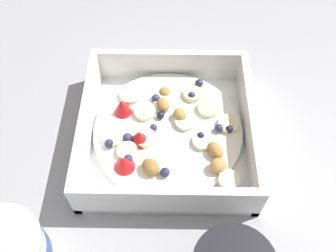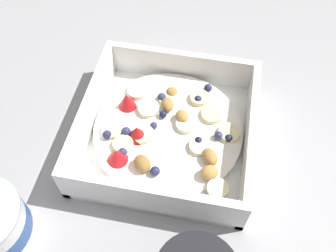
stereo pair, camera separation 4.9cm
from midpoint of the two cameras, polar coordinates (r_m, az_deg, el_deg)
name	(u,v)px [view 1 (the left image)]	position (r m, az deg, el deg)	size (l,w,h in m)	color
ground_plane	(179,128)	(0.53, -0.89, -0.45)	(2.40, 2.40, 0.00)	#9E9EA3
fruit_bowl	(167,131)	(0.50, -2.89, -0.98)	(0.23, 0.23, 0.06)	white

